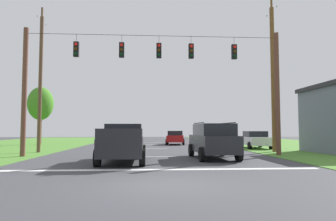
{
  "coord_description": "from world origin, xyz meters",
  "views": [
    {
      "loc": [
        -0.42,
        -9.12,
        1.65
      ],
      "look_at": [
        0.96,
        13.13,
        3.07
      ],
      "focal_mm": 32.29,
      "sensor_mm": 36.0,
      "label": 1
    }
  ],
  "objects_px": {
    "distant_car_crossing_white": "(255,139)",
    "utility_pole_near_left": "(40,81)",
    "pickup_truck": "(123,143)",
    "utility_pole_mid_right": "(273,77)",
    "suv_black": "(213,140)",
    "tree_roadside_right": "(41,104)",
    "overhead_signal_span": "(155,83)",
    "distant_car_oncoming": "(175,137)"
  },
  "relations": [
    {
      "from": "overhead_signal_span",
      "to": "utility_pole_mid_right",
      "type": "bearing_deg",
      "value": 17.97
    },
    {
      "from": "distant_car_crossing_white",
      "to": "suv_black",
      "type": "bearing_deg",
      "value": -122.1
    },
    {
      "from": "utility_pole_near_left",
      "to": "tree_roadside_right",
      "type": "xyz_separation_m",
      "value": [
        -4.02,
        11.56,
        -0.72
      ]
    },
    {
      "from": "pickup_truck",
      "to": "tree_roadside_right",
      "type": "relative_size",
      "value": 0.85
    },
    {
      "from": "suv_black",
      "to": "distant_car_oncoming",
      "type": "relative_size",
      "value": 1.09
    },
    {
      "from": "overhead_signal_span",
      "to": "utility_pole_mid_right",
      "type": "relative_size",
      "value": 1.39
    },
    {
      "from": "distant_car_crossing_white",
      "to": "tree_roadside_right",
      "type": "bearing_deg",
      "value": 160.1
    },
    {
      "from": "utility_pole_mid_right",
      "to": "suv_black",
      "type": "bearing_deg",
      "value": -139.8
    },
    {
      "from": "distant_car_crossing_white",
      "to": "distant_car_oncoming",
      "type": "distance_m",
      "value": 9.89
    },
    {
      "from": "utility_pole_near_left",
      "to": "tree_roadside_right",
      "type": "distance_m",
      "value": 12.26
    },
    {
      "from": "tree_roadside_right",
      "to": "distant_car_crossing_white",
      "type": "bearing_deg",
      "value": -19.9
    },
    {
      "from": "suv_black",
      "to": "tree_roadside_right",
      "type": "distance_m",
      "value": 23.15
    },
    {
      "from": "overhead_signal_span",
      "to": "distant_car_crossing_white",
      "type": "xyz_separation_m",
      "value": [
        8.99,
        7.21,
        -3.8
      ]
    },
    {
      "from": "overhead_signal_span",
      "to": "suv_black",
      "type": "height_order",
      "value": "overhead_signal_span"
    },
    {
      "from": "utility_pole_near_left",
      "to": "overhead_signal_span",
      "type": "bearing_deg",
      "value": -22.06
    },
    {
      "from": "overhead_signal_span",
      "to": "pickup_truck",
      "type": "distance_m",
      "value": 5.17
    },
    {
      "from": "distant_car_oncoming",
      "to": "pickup_truck",
      "type": "bearing_deg",
      "value": -103.22
    },
    {
      "from": "utility_pole_near_left",
      "to": "tree_roadside_right",
      "type": "height_order",
      "value": "utility_pole_near_left"
    },
    {
      "from": "distant_car_crossing_white",
      "to": "utility_pole_near_left",
      "type": "bearing_deg",
      "value": -167.39
    },
    {
      "from": "pickup_truck",
      "to": "distant_car_crossing_white",
      "type": "height_order",
      "value": "pickup_truck"
    },
    {
      "from": "suv_black",
      "to": "tree_roadside_right",
      "type": "xyz_separation_m",
      "value": [
        -15.6,
        16.76,
        3.42
      ]
    },
    {
      "from": "pickup_truck",
      "to": "tree_roadside_right",
      "type": "height_order",
      "value": "tree_roadside_right"
    },
    {
      "from": "distant_car_oncoming",
      "to": "tree_roadside_right",
      "type": "distance_m",
      "value": 15.31
    },
    {
      "from": "suv_black",
      "to": "pickup_truck",
      "type": "bearing_deg",
      "value": -163.84
    },
    {
      "from": "pickup_truck",
      "to": "utility_pole_near_left",
      "type": "bearing_deg",
      "value": 134.84
    },
    {
      "from": "overhead_signal_span",
      "to": "tree_roadside_right",
      "type": "bearing_deg",
      "value": 129.5
    },
    {
      "from": "pickup_truck",
      "to": "tree_roadside_right",
      "type": "bearing_deg",
      "value": 120.28
    },
    {
      "from": "distant_car_crossing_white",
      "to": "tree_roadside_right",
      "type": "relative_size",
      "value": 0.69
    },
    {
      "from": "overhead_signal_span",
      "to": "distant_car_crossing_white",
      "type": "relative_size",
      "value": 3.73
    },
    {
      "from": "suv_black",
      "to": "utility_pole_near_left",
      "type": "distance_m",
      "value": 13.35
    },
    {
      "from": "tree_roadside_right",
      "to": "utility_pole_mid_right",
      "type": "bearing_deg",
      "value": -29.56
    },
    {
      "from": "overhead_signal_span",
      "to": "suv_black",
      "type": "relative_size",
      "value": 3.35
    },
    {
      "from": "distant_car_oncoming",
      "to": "utility_pole_mid_right",
      "type": "xyz_separation_m",
      "value": [
        6.35,
        -11.84,
        4.83
      ]
    },
    {
      "from": "pickup_truck",
      "to": "distant_car_crossing_white",
      "type": "relative_size",
      "value": 1.24
    },
    {
      "from": "overhead_signal_span",
      "to": "pickup_truck",
      "type": "xyz_separation_m",
      "value": [
        -1.67,
        -3.29,
        -3.62
      ]
    },
    {
      "from": "suv_black",
      "to": "tree_roadside_right",
      "type": "bearing_deg",
      "value": 132.94
    },
    {
      "from": "utility_pole_mid_right",
      "to": "utility_pole_near_left",
      "type": "height_order",
      "value": "utility_pole_mid_right"
    },
    {
      "from": "distant_car_crossing_white",
      "to": "pickup_truck",
      "type": "bearing_deg",
      "value": -135.42
    },
    {
      "from": "distant_car_crossing_white",
      "to": "utility_pole_mid_right",
      "type": "relative_size",
      "value": 0.37
    },
    {
      "from": "distant_car_crossing_white",
      "to": "distant_car_oncoming",
      "type": "relative_size",
      "value": 0.98
    },
    {
      "from": "overhead_signal_span",
      "to": "utility_pole_near_left",
      "type": "bearing_deg",
      "value": 157.94
    },
    {
      "from": "distant_car_crossing_white",
      "to": "tree_roadside_right",
      "type": "xyz_separation_m",
      "value": [
        -21.28,
        7.7,
        3.69
      ]
    }
  ]
}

